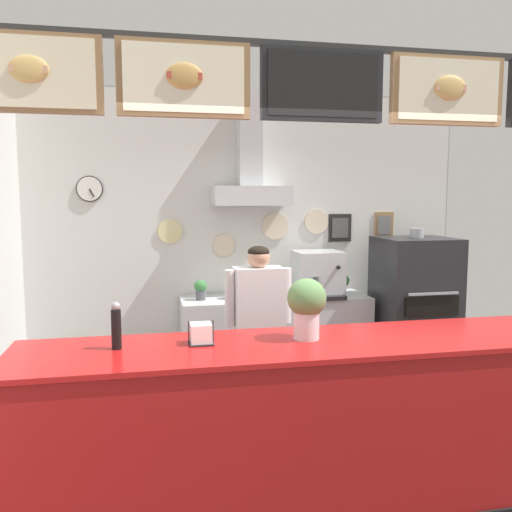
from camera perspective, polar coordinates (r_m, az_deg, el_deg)
The scene contains 14 objects.
ground_plane at distance 4.02m, azimuth 5.84°, elevation -22.99°, with size 5.73×5.73×0.00m, color #3F3A38.
back_wall_assembly at distance 5.69m, azimuth -0.70°, elevation 3.06°, with size 4.74×2.65×3.08m.
service_counter at distance 3.49m, azimuth 7.63°, elevation -17.67°, with size 3.75×0.75×1.10m.
back_prep_counter at distance 5.69m, azimuth 2.04°, elevation -9.04°, with size 1.96×0.62×0.93m.
pizza_oven at distance 5.84m, azimuth 16.62°, elevation -5.67°, with size 0.76×0.73×1.65m.
shop_worker at distance 4.41m, azimuth 0.27°, elevation -8.37°, with size 0.56×0.24×1.58m.
espresso_machine at distance 5.64m, azimuth 6.63°, elevation -1.92°, with size 0.48×0.53×0.47m.
potted_basil at distance 5.52m, azimuth 1.44°, elevation -3.24°, with size 0.19×0.19×0.21m.
potted_oregano at distance 5.45m, azimuth -2.47°, elevation -3.48°, with size 0.13×0.13×0.19m.
potted_rosemary at distance 5.80m, azimuth 9.17°, elevation -2.78°, with size 0.17×0.17×0.22m.
potted_sage at distance 5.41m, azimuth -5.98°, elevation -3.52°, with size 0.13×0.13×0.20m.
napkin_holder at distance 3.21m, azimuth -5.93°, elevation -8.35°, with size 0.15×0.14×0.14m.
pepper_grinder at distance 3.16m, azimuth -14.78°, elevation -7.27°, with size 0.06×0.06×0.27m.
basil_vase at distance 3.28m, azimuth 5.46°, elevation -5.39°, with size 0.24×0.24×0.38m.
Camera 1 is at (-1.06, -3.34, 1.97)m, focal length 37.25 mm.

